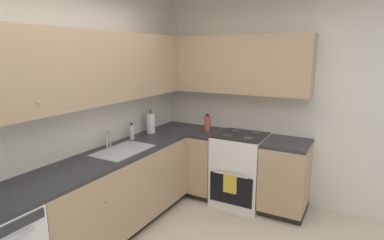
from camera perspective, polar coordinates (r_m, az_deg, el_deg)
The scene contains 14 objects.
wall_back at distance 3.23m, azimuth -24.10°, elevation 0.43°, with size 4.19×0.05×2.65m, color silver.
wall_right at distance 4.12m, azimuth 15.06°, elevation 3.43°, with size 0.05×3.22×2.65m, color silver.
lower_cabinets_back at distance 3.54m, azimuth -13.89°, elevation -13.04°, with size 2.03×0.62×0.86m.
countertop_back at distance 3.38m, azimuth -14.27°, elevation -6.25°, with size 3.23×0.60×0.04m, color #2D2D33.
lower_cabinets_right at distance 4.09m, azimuth 11.17°, elevation -9.42°, with size 0.62×1.46×0.86m.
countertop_right at distance 3.94m, azimuth 11.42°, elevation -3.44°, with size 0.60×1.46×0.03m.
oven_range at distance 4.15m, azimuth 8.82°, elevation -8.69°, with size 0.68×0.62×1.04m.
upper_cabinets_back at distance 3.20m, azimuth -18.95°, elevation 8.87°, with size 2.91×0.34×0.72m.
upper_cabinets_right at distance 4.07m, azimuth 7.05°, elevation 10.01°, with size 0.32×2.01×0.72m.
sink at distance 3.46m, azimuth -12.39°, elevation -6.12°, with size 0.64×0.40×0.10m.
faucet at distance 3.55m, azimuth -14.96°, elevation -3.16°, with size 0.07×0.16×0.19m.
soap_bottle at distance 3.84m, azimuth -10.93°, elevation -2.16°, with size 0.05×0.05×0.20m.
paper_towel_roll at distance 4.10m, azimuth -7.53°, elevation -0.57°, with size 0.11×0.11×0.32m.
oil_bottle at distance 4.15m, azimuth 2.83°, elevation -0.64°, with size 0.08×0.08×0.23m.
Camera 1 is at (-1.89, -0.96, 1.92)m, focal length 29.22 mm.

